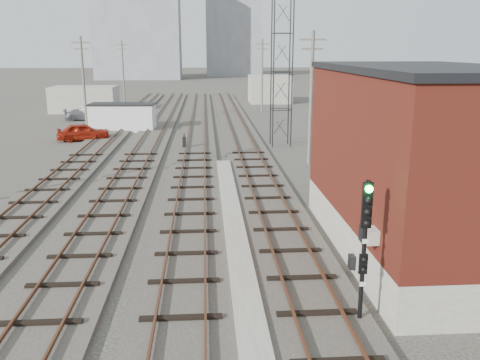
{
  "coord_description": "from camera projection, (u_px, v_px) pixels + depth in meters",
  "views": [
    {
      "loc": [
        -0.69,
        -6.34,
        7.79
      ],
      "look_at": [
        0.79,
        15.25,
        2.2
      ],
      "focal_mm": 38.0,
      "sensor_mm": 36.0,
      "label": 1
    }
  ],
  "objects": [
    {
      "name": "ground",
      "position": [
        210.0,
        111.0,
        66.07
      ],
      "size": [
        320.0,
        320.0,
        0.0
      ],
      "primitive_type": "plane",
      "color": "#282621",
      "rests_on": "ground"
    },
    {
      "name": "track_right",
      "position": [
        241.0,
        137.0,
        45.92
      ],
      "size": [
        3.2,
        90.0,
        0.39
      ],
      "color": "#332D28",
      "rests_on": "ground"
    },
    {
      "name": "track_mid_right",
      "position": [
        197.0,
        137.0,
        45.66
      ],
      "size": [
        3.2,
        90.0,
        0.39
      ],
      "color": "#332D28",
      "rests_on": "ground"
    },
    {
      "name": "track_mid_left",
      "position": [
        152.0,
        138.0,
        45.39
      ],
      "size": [
        3.2,
        90.0,
        0.39
      ],
      "color": "#332D28",
      "rests_on": "ground"
    },
    {
      "name": "track_left",
      "position": [
        106.0,
        138.0,
        45.13
      ],
      "size": [
        3.2,
        90.0,
        0.39
      ],
      "color": "#332D28",
      "rests_on": "ground"
    },
    {
      "name": "platform_curb",
      "position": [
        235.0,
        234.0,
        21.64
      ],
      "size": [
        0.9,
        28.0,
        0.26
      ],
      "primitive_type": "cube",
      "color": "gray",
      "rests_on": "ground"
    },
    {
      "name": "brick_building",
      "position": [
        422.0,
        162.0,
        19.29
      ],
      "size": [
        6.54,
        12.2,
        7.22
      ],
      "color": "gray",
      "rests_on": "ground"
    },
    {
      "name": "lattice_tower",
      "position": [
        282.0,
        53.0,
        40.41
      ],
      "size": [
        1.6,
        1.6,
        15.0
      ],
      "color": "black",
      "rests_on": "ground"
    },
    {
      "name": "utility_pole_left_b",
      "position": [
        84.0,
        81.0,
        49.55
      ],
      "size": [
        1.8,
        0.24,
        9.0
      ],
      "color": "#595147",
      "rests_on": "ground"
    },
    {
      "name": "utility_pole_left_c",
      "position": [
        123.0,
        70.0,
        73.7
      ],
      "size": [
        1.8,
        0.24,
        9.0
      ],
      "color": "#595147",
      "rests_on": "ground"
    },
    {
      "name": "utility_pole_right_a",
      "position": [
        311.0,
        95.0,
        34.39
      ],
      "size": [
        1.8,
        0.24,
        9.0
      ],
      "color": "#595147",
      "rests_on": "ground"
    },
    {
      "name": "utility_pole_right_b",
      "position": [
        262.0,
        74.0,
        63.37
      ],
      "size": [
        1.8,
        0.24,
        9.0
      ],
      "color": "#595147",
      "rests_on": "ground"
    },
    {
      "name": "apartment_left",
      "position": [
        138.0,
        21.0,
        133.56
      ],
      "size": [
        22.0,
        14.0,
        30.0
      ],
      "primitive_type": "cube",
      "color": "gray",
      "rests_on": "ground"
    },
    {
      "name": "apartment_right",
      "position": [
        233.0,
        31.0,
        150.28
      ],
      "size": [
        16.0,
        12.0,
        26.0
      ],
      "primitive_type": "cube",
      "color": "gray",
      "rests_on": "ground"
    },
    {
      "name": "shed_left",
      "position": [
        85.0,
        99.0,
        64.61
      ],
      "size": [
        8.0,
        5.0,
        3.2
      ],
      "primitive_type": "cube",
      "color": "gray",
      "rests_on": "ground"
    },
    {
      "name": "shed_right",
      "position": [
        270.0,
        89.0,
        75.82
      ],
      "size": [
        6.0,
        6.0,
        4.0
      ],
      "primitive_type": "cube",
      "color": "gray",
      "rests_on": "ground"
    },
    {
      "name": "signal_mast",
      "position": [
        365.0,
        241.0,
        14.17
      ],
      "size": [
        0.4,
        0.42,
        4.34
      ],
      "color": "gray",
      "rests_on": "ground"
    },
    {
      "name": "switch_stand",
      "position": [
        184.0,
        142.0,
        40.39
      ],
      "size": [
        0.29,
        0.29,
        1.23
      ],
      "rotation": [
        0.0,
        0.0,
        0.02
      ],
      "color": "black",
      "rests_on": "ground"
    },
    {
      "name": "site_trailer",
      "position": [
        123.0,
        117.0,
        49.63
      ],
      "size": [
        6.51,
        3.14,
        2.68
      ],
      "rotation": [
        0.0,
        0.0,
        -0.06
      ],
      "color": "silver",
      "rests_on": "ground"
    },
    {
      "name": "car_red",
      "position": [
        83.0,
        132.0,
        44.46
      ],
      "size": [
        4.8,
        2.95,
        1.53
      ],
      "primitive_type": "imported",
      "rotation": [
        0.0,
        0.0,
        1.85
      ],
      "color": "#9A1D0E",
      "rests_on": "ground"
    },
    {
      "name": "car_silver",
      "position": [
        90.0,
        114.0,
        57.21
      ],
      "size": [
        4.17,
        2.01,
        1.32
      ],
      "primitive_type": "imported",
      "rotation": [
        0.0,
        0.0,
        1.41
      ],
      "color": "#9C9FA3",
      "rests_on": "ground"
    },
    {
      "name": "car_grey",
      "position": [
        84.0,
        114.0,
        57.24
      ],
      "size": [
        4.6,
        2.39,
        1.28
      ],
      "primitive_type": "imported",
      "rotation": [
        0.0,
        0.0,
        1.71
      ],
      "color": "slate",
      "rests_on": "ground"
    }
  ]
}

